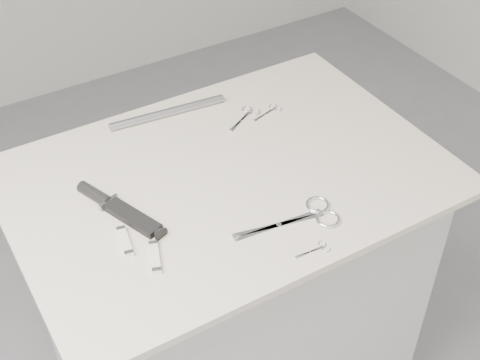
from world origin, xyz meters
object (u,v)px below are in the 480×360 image
embroidery_scissors_b (270,111)px  pocket_knife_b (125,241)px  sheathed_knife (115,207)px  metal_rail (168,112)px  embroidery_scissors_a (247,115)px  plinth (230,303)px  tiny_scissors (316,250)px  large_shears (307,216)px  pocket_knife_a (155,257)px

embroidery_scissors_b → pocket_knife_b: 0.57m
sheathed_knife → metal_rail: size_ratio=0.75×
embroidery_scissors_a → metal_rail: (-0.17, 0.10, 0.01)m
plinth → metal_rail: metal_rail is taller
tiny_scissors → sheathed_knife: (-0.30, 0.32, 0.01)m
large_shears → tiny_scissors: large_shears is taller
embroidery_scissors_b → pocket_knife_a: pocket_knife_a is taller
plinth → metal_rail: (-0.02, 0.28, 0.48)m
plinth → pocket_knife_b: 0.57m
large_shears → plinth: bearing=117.3°
plinth → sheathed_knife: bearing=175.9°
embroidery_scissors_a → metal_rail: bearing=120.5°
pocket_knife_a → metal_rail: (0.24, 0.44, 0.01)m
plinth → pocket_knife_a: 0.56m
large_shears → pocket_knife_b: bearing=169.1°
large_shears → embroidery_scissors_a: 0.40m
pocket_knife_a → pocket_knife_b: size_ratio=0.99×
embroidery_scissors_b → tiny_scissors: size_ratio=1.21×
embroidery_scissors_b → pocket_knife_a: bearing=-162.0°
sheathed_knife → pocket_knife_b: sheathed_knife is taller
pocket_knife_b → metal_rail: metal_rail is taller
sheathed_knife → embroidery_scissors_b: bearing=-94.6°
plinth → tiny_scissors: size_ratio=11.48×
embroidery_scissors_b → sheathed_knife: bearing=-179.5°
pocket_knife_b → embroidery_scissors_b: bearing=-53.5°
pocket_knife_a → metal_rail: 0.50m
tiny_scissors → pocket_knife_b: (-0.33, 0.22, 0.00)m
embroidery_scissors_a → pocket_knife_a: 0.54m
tiny_scissors → pocket_knife_a: 0.33m
tiny_scissors → metal_rail: bearing=99.1°
tiny_scissors → sheathed_knife: size_ratio=0.34×
pocket_knife_b → metal_rail: 0.46m
embroidery_scissors_a → embroidery_scissors_b: size_ratio=1.21×
sheathed_knife → embroidery_scissors_a: bearing=-90.6°
pocket_knife_b → metal_rail: size_ratio=0.28×
pocket_knife_b → embroidery_scissors_a: bearing=-48.9°
embroidery_scissors_b → pocket_knife_a: 0.58m
plinth → embroidery_scissors_a: size_ratio=7.86×
plinth → embroidery_scissors_b: embroidery_scissors_b is taller
plinth → pocket_knife_b: pocket_knife_b is taller
large_shears → tiny_scissors: 0.10m
pocket_knife_b → metal_rail: bearing=-26.2°
metal_rail → embroidery_scissors_a: bearing=-30.8°
plinth → large_shears: large_shears is taller
sheathed_knife → pocket_knife_b: size_ratio=2.71×
plinth → pocket_knife_b: (-0.29, -0.09, 0.48)m
plinth → metal_rail: 0.56m
embroidery_scissors_b → tiny_scissors: bearing=-127.5°
tiny_scissors → pocket_knife_a: (-0.29, 0.15, 0.00)m
plinth → tiny_scissors: bearing=-83.7°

